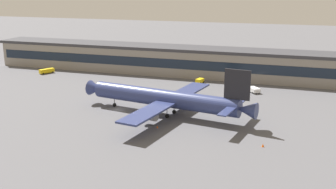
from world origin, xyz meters
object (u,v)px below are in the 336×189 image
Objects in this scene: belt_loader at (46,71)px; traffic_cone_1 at (157,127)px; pushback_tractor at (254,90)px; traffic_cone_0 at (263,145)px; airliner at (166,98)px; baggage_tug at (200,81)px.

traffic_cone_1 is (67.86, -48.71, -0.86)m from belt_loader.
pushback_tractor reaches higher than traffic_cone_0.
airliner is 90.26× the size of traffic_cone_1.
airliner is at bearing -29.46° from belt_loader.
belt_loader is at bearing 150.54° from airliner.
pushback_tractor is 87.61m from belt_loader.
airliner reaches higher than baggage_tug.
airliner reaches higher than belt_loader.
traffic_cone_1 is at bearing -35.67° from belt_loader.
belt_loader is (-87.52, 3.92, 0.10)m from pushback_tractor.
baggage_tug reaches higher than traffic_cone_1.
belt_loader reaches higher than baggage_tug.
traffic_cone_1 is at bearing -83.84° from airliner.
traffic_cone_0 is (95.55, -53.08, -0.78)m from belt_loader.
pushback_tractor is 49.81m from traffic_cone_0.
traffic_cone_0 is 1.25× the size of traffic_cone_1.
traffic_cone_0 is (8.03, -49.16, -0.68)m from pushback_tractor.
belt_loader is 11.20× the size of traffic_cone_1.
baggage_tug is 22.31m from pushback_tractor.
pushback_tractor reaches higher than traffic_cone_1.
belt_loader is 9.00× the size of traffic_cone_0.
airliner is 76.66m from belt_loader.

